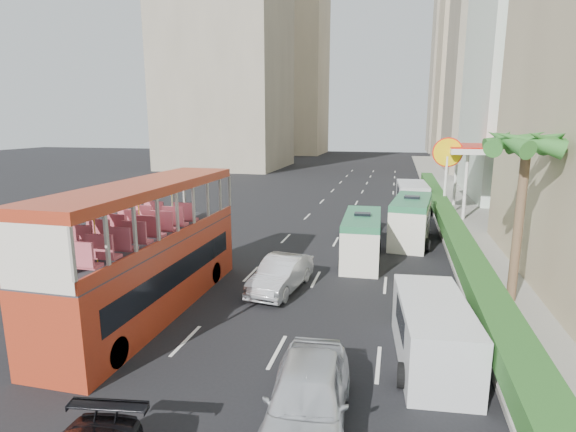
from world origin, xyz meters
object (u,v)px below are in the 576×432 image
(panel_van_near, at_px, (433,333))
(shell_station, at_px, (487,181))
(minibus_near, at_px, (362,238))
(panel_van_far, at_px, (412,197))
(car_silver_lane_a, at_px, (281,290))
(minibus_far, at_px, (411,220))
(double_decker_bus, at_px, (149,248))
(van_asset, at_px, (362,232))
(palm_tree, at_px, (519,223))
(car_silver_lane_b, at_px, (307,428))

(panel_van_near, height_order, shell_station, shell_station)
(minibus_near, bearing_deg, panel_van_far, 76.92)
(car_silver_lane_a, height_order, minibus_far, minibus_far)
(panel_van_far, bearing_deg, minibus_near, -104.06)
(car_silver_lane_a, bearing_deg, double_decker_bus, -134.85)
(minibus_near, distance_m, shell_station, 16.95)
(minibus_near, xyz_separation_m, panel_van_far, (2.95, 15.06, -0.09))
(van_asset, bearing_deg, palm_tree, -53.54)
(car_silver_lane_a, bearing_deg, panel_van_far, 81.26)
(panel_van_far, relative_size, palm_tree, 0.90)
(double_decker_bus, xyz_separation_m, van_asset, (6.99, 14.92, -2.53))
(minibus_near, distance_m, panel_van_near, 10.37)
(double_decker_bus, distance_m, van_asset, 16.66)
(car_silver_lane_a, bearing_deg, shell_station, 67.27)
(minibus_far, bearing_deg, car_silver_lane_b, -92.22)
(car_silver_lane_b, bearing_deg, minibus_far, 76.92)
(minibus_far, relative_size, panel_van_near, 1.25)
(minibus_far, height_order, shell_station, shell_station)
(palm_tree, height_order, shell_station, palm_tree)
(double_decker_bus, distance_m, car_silver_lane_b, 9.39)
(double_decker_bus, height_order, minibus_far, double_decker_bus)
(van_asset, distance_m, panel_van_near, 16.78)
(minibus_far, relative_size, palm_tree, 0.96)
(panel_van_far, distance_m, palm_tree, 19.94)
(car_silver_lane_b, xyz_separation_m, shell_station, (8.73, 28.38, 2.75))
(car_silver_lane_b, xyz_separation_m, minibus_near, (0.16, 13.84, 1.23))
(minibus_near, xyz_separation_m, panel_van_near, (2.93, -9.95, -0.25))
(minibus_near, height_order, palm_tree, palm_tree)
(double_decker_bus, relative_size, car_silver_lane_b, 2.27)
(double_decker_bus, bearing_deg, shell_station, 55.18)
(car_silver_lane_b, bearing_deg, panel_van_near, 46.94)
(car_silver_lane_b, height_order, shell_station, shell_station)
(panel_van_far, bearing_deg, van_asset, -114.50)
(van_asset, bearing_deg, panel_van_near, -73.89)
(car_silver_lane_a, xyz_separation_m, minibus_near, (3.08, 5.15, 1.23))
(minibus_far, distance_m, panel_van_near, 14.63)
(car_silver_lane_a, bearing_deg, minibus_near, 67.02)
(minibus_far, bearing_deg, double_decker_bus, -121.10)
(palm_tree, bearing_deg, car_silver_lane_a, -175.83)
(minibus_near, bearing_deg, panel_van_near, -75.55)
(minibus_near, relative_size, minibus_far, 0.91)
(double_decker_bus, distance_m, minibus_near, 11.33)
(minibus_far, xyz_separation_m, panel_van_near, (0.31, -14.62, -0.38))
(shell_station, bearing_deg, van_asset, -138.11)
(shell_station, bearing_deg, minibus_far, -121.11)
(car_silver_lane_a, height_order, shell_station, shell_station)
(minibus_far, height_order, palm_tree, palm_tree)
(panel_van_near, height_order, palm_tree, palm_tree)
(minibus_far, bearing_deg, shell_station, 65.21)
(double_decker_bus, relative_size, minibus_far, 1.80)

